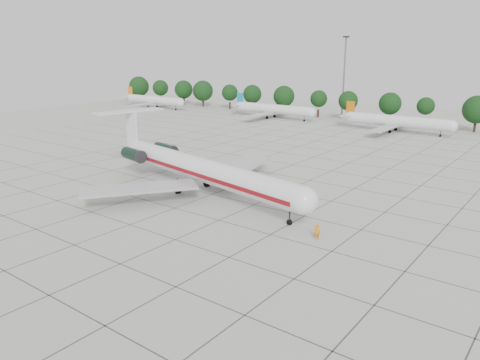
{
  "coord_description": "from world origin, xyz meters",
  "views": [
    {
      "loc": [
        36.43,
        -51.66,
        21.32
      ],
      "look_at": [
        -1.99,
        -0.87,
        3.5
      ],
      "focal_mm": 35.0,
      "sensor_mm": 36.0,
      "label": 1
    }
  ],
  "objects": [
    {
      "name": "ground",
      "position": [
        0.0,
        0.0,
        0.0
      ],
      "size": [
        260.0,
        260.0,
        0.0
      ],
      "primitive_type": "plane",
      "color": "#B6B6AF",
      "rests_on": "ground"
    },
    {
      "name": "ground_crew",
      "position": [
        13.08,
        -6.03,
        1.01
      ],
      "size": [
        0.87,
        0.83,
        2.01
      ],
      "primitive_type": "imported",
      "rotation": [
        0.0,
        0.0,
        3.82
      ],
      "color": "orange",
      "rests_on": "ground"
    },
    {
      "name": "bg_airliner_c",
      "position": [
        -4.95,
        71.94,
        2.91
      ],
      "size": [
        28.24,
        27.2,
        7.4
      ],
      "color": "silver",
      "rests_on": "ground"
    },
    {
      "name": "floodlight_mast",
      "position": [
        -30.0,
        92.0,
        14.28
      ],
      "size": [
        1.6,
        1.6,
        25.45
      ],
      "color": "slate",
      "rests_on": "ground"
    },
    {
      "name": "bg_airliner_a",
      "position": [
        -96.06,
        69.84,
        2.91
      ],
      "size": [
        28.24,
        27.2,
        7.4
      ],
      "color": "silver",
      "rests_on": "ground"
    },
    {
      "name": "apron_joints",
      "position": [
        0.0,
        15.0,
        0.01
      ],
      "size": [
        170.0,
        170.0,
        0.02
      ],
      "primitive_type": "cube",
      "color": "#383838",
      "rests_on": "ground"
    },
    {
      "name": "bg_airliner_b",
      "position": [
        -45.39,
        74.04,
        2.91
      ],
      "size": [
        28.24,
        27.2,
        7.4
      ],
      "color": "silver",
      "rests_on": "ground"
    },
    {
      "name": "main_airliner",
      "position": [
        -11.3,
        -0.13,
        3.81
      ],
      "size": [
        45.57,
        35.49,
        10.79
      ],
      "rotation": [
        0.0,
        0.0,
        -0.19
      ],
      "color": "silver",
      "rests_on": "ground"
    },
    {
      "name": "tree_line",
      "position": [
        -11.68,
        85.0,
        5.98
      ],
      "size": [
        249.86,
        8.44,
        10.22
      ],
      "color": "#332114",
      "rests_on": "ground"
    }
  ]
}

